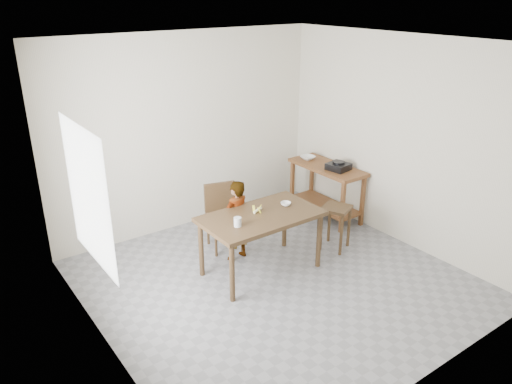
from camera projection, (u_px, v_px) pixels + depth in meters
floor at (276, 283)px, 5.86m from camera, size 4.00×4.00×0.04m
ceiling at (280, 41)px, 4.82m from camera, size 4.00×4.00×0.04m
wall_back at (187, 132)px, 6.86m from camera, size 4.00×0.04×2.70m
wall_front at (441, 246)px, 3.83m from camera, size 4.00×0.04×2.70m
wall_left at (92, 221)px, 4.25m from camera, size 0.04×4.00×2.70m
wall_right at (400, 142)px, 6.44m from camera, size 0.04×4.00×2.70m
window_pane at (88, 196)px, 4.37m from camera, size 0.02×1.10×1.30m
dining_table at (261, 243)px, 5.94m from camera, size 1.40×0.80×0.75m
prep_counter at (326, 191)px, 7.39m from camera, size 0.50×1.20×0.80m
child at (236, 221)px, 6.16m from camera, size 0.42×0.32×1.05m
dining_chair at (224, 218)px, 6.45m from camera, size 0.50×0.50×0.86m
stool at (335, 227)px, 6.50m from camera, size 0.44×0.44×0.59m
glass_tumbler at (238, 222)px, 5.49m from camera, size 0.11×0.11×0.11m
small_bowl at (286, 204)px, 6.03m from camera, size 0.14×0.14×0.04m
banana at (258, 210)px, 5.85m from camera, size 0.18×0.15×0.05m
serving_bowl at (308, 158)px, 7.49m from camera, size 0.23×0.23×0.05m
gas_burner at (338, 166)px, 7.06m from camera, size 0.33×0.33×0.09m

